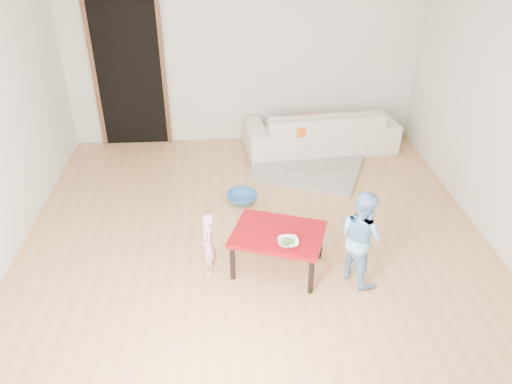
{
  "coord_description": "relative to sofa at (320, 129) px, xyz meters",
  "views": [
    {
      "loc": [
        -0.29,
        -4.48,
        3.22
      ],
      "look_at": [
        0.0,
        -0.2,
        0.65
      ],
      "focal_mm": 35.0,
      "sensor_mm": 36.0,
      "label": 1
    }
  ],
  "objects": [
    {
      "name": "child_blue",
      "position": [
        -0.13,
        -2.85,
        0.17
      ],
      "size": [
        0.54,
        0.58,
        0.96
      ],
      "primitive_type": "imported",
      "rotation": [
        0.0,
        0.0,
        2.08
      ],
      "color": "#68A4F3",
      "rests_on": "floor"
    },
    {
      "name": "red_table",
      "position": [
        -0.89,
        -2.65,
        -0.1
      ],
      "size": [
        1.02,
        0.89,
        0.43
      ],
      "primitive_type": null,
      "rotation": [
        0.0,
        0.0,
        -0.33
      ],
      "color": "maroon",
      "rests_on": "floor"
    },
    {
      "name": "back_wall",
      "position": [
        -1.07,
        0.45,
        0.99
      ],
      "size": [
        5.0,
        0.02,
        2.6
      ],
      "primitive_type": "cube",
      "color": "white",
      "rests_on": "floor"
    },
    {
      "name": "sofa",
      "position": [
        0.0,
        0.0,
        0.0
      ],
      "size": [
        2.21,
        1.05,
        0.62
      ],
      "primitive_type": "imported",
      "rotation": [
        0.0,
        0.0,
        3.24
      ],
      "color": "white",
      "rests_on": "floor"
    },
    {
      "name": "bowl",
      "position": [
        -0.82,
        -2.85,
        0.14
      ],
      "size": [
        0.2,
        0.2,
        0.05
      ],
      "primitive_type": "imported",
      "color": "white",
      "rests_on": "red_table"
    },
    {
      "name": "doorway",
      "position": [
        -2.67,
        0.43,
        0.71
      ],
      "size": [
        1.02,
        0.08,
        2.11
      ],
      "primitive_type": null,
      "color": "brown",
      "rests_on": "back_wall"
    },
    {
      "name": "cushion",
      "position": [
        -0.21,
        -0.21,
        0.16
      ],
      "size": [
        0.58,
        0.53,
        0.13
      ],
      "primitive_type": "cube",
      "rotation": [
        0.0,
        0.0,
        0.22
      ],
      "color": "orange",
      "rests_on": "sofa"
    },
    {
      "name": "blanket",
      "position": [
        -0.26,
        -0.63,
        -0.28
      ],
      "size": [
        1.68,
        1.56,
        0.07
      ],
      "primitive_type": null,
      "rotation": [
        0.0,
        0.0,
        -0.39
      ],
      "color": "#A9A295",
      "rests_on": "floor"
    },
    {
      "name": "child_pink",
      "position": [
        -1.57,
        -2.66,
        0.02
      ],
      "size": [
        0.2,
        0.27,
        0.66
      ],
      "primitive_type": "imported",
      "rotation": [
        0.0,
        0.0,
        -1.39
      ],
      "color": "pink",
      "rests_on": "floor"
    },
    {
      "name": "basin",
      "position": [
        -1.19,
        -1.38,
        -0.26
      ],
      "size": [
        0.36,
        0.36,
        0.11
      ],
      "primitive_type": "imported",
      "color": "#2D6AAC",
      "rests_on": "floor"
    },
    {
      "name": "right_wall",
      "position": [
        1.43,
        -2.05,
        0.99
      ],
      "size": [
        0.02,
        5.0,
        2.6
      ],
      "primitive_type": "cube",
      "color": "white",
      "rests_on": "floor"
    },
    {
      "name": "broccoli",
      "position": [
        -0.82,
        -2.85,
        0.15
      ],
      "size": [
        0.12,
        0.12,
        0.06
      ],
      "primitive_type": null,
      "color": "#2D5919",
      "rests_on": "red_table"
    },
    {
      "name": "floor",
      "position": [
        -1.07,
        -2.05,
        -0.31
      ],
      "size": [
        5.0,
        5.0,
        0.01
      ],
      "primitive_type": "cube",
      "color": "tan",
      "rests_on": "ground"
    }
  ]
}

